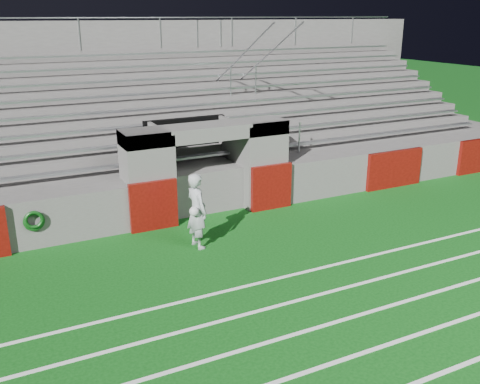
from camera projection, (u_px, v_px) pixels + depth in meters
ground at (266, 259)px, 12.68m from camera, size 90.00×90.00×0.00m
field_markings at (421, 381)px, 8.43m from camera, size 28.00×8.09×0.01m
stadium_structure at (158, 133)px, 18.97m from camera, size 26.00×8.48×5.42m
goalkeeper_with_ball at (197, 211)px, 13.04m from camera, size 0.55×0.75×1.90m
hose_coil at (34, 221)px, 12.89m from camera, size 0.51×0.14×0.54m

